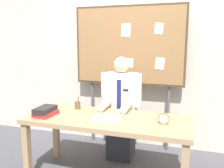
{
  "coord_description": "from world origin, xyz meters",
  "views": [
    {
      "loc": [
        0.83,
        -2.43,
        1.58
      ],
      "look_at": [
        0.0,
        0.17,
        1.1
      ],
      "focal_mm": 38.52,
      "sensor_mm": 36.0,
      "label": 1
    }
  ],
  "objects": [
    {
      "name": "desk",
      "position": [
        0.0,
        0.0,
        0.66
      ],
      "size": [
        1.82,
        0.75,
        0.75
      ],
      "color": "tan",
      "rests_on": "ground_plane"
    },
    {
      "name": "open_notebook",
      "position": [
        0.0,
        -0.02,
        0.75
      ],
      "size": [
        0.31,
        0.26,
        0.01
      ],
      "primitive_type": "cube",
      "rotation": [
        0.0,
        0.0,
        0.08
      ],
      "color": "white",
      "rests_on": "desk"
    },
    {
      "name": "book_stack",
      "position": [
        -0.69,
        -0.15,
        0.8
      ],
      "size": [
        0.21,
        0.28,
        0.1
      ],
      "color": "#B22D2D",
      "rests_on": "desk"
    },
    {
      "name": "bulletin_board",
      "position": [
        0.0,
        0.96,
        1.5
      ],
      "size": [
        1.6,
        0.09,
        2.08
      ],
      "color": "#4C3823",
      "rests_on": "ground_plane"
    },
    {
      "name": "pen_holder",
      "position": [
        -0.47,
        0.22,
        0.8
      ],
      "size": [
        0.07,
        0.07,
        0.16
      ],
      "color": "brown",
      "rests_on": "desk"
    },
    {
      "name": "person",
      "position": [
        0.0,
        0.57,
        0.65
      ],
      "size": [
        0.55,
        0.56,
        1.39
      ],
      "color": "#2D2D33",
      "rests_on": "ground_plane"
    },
    {
      "name": "back_wall",
      "position": [
        0.0,
        1.16,
        1.35
      ],
      "size": [
        6.4,
        0.08,
        2.7
      ],
      "primitive_type": "cube",
      "color": "beige",
      "rests_on": "ground_plane"
    },
    {
      "name": "desk_clock",
      "position": [
        0.62,
        -0.03,
        0.8
      ],
      "size": [
        0.12,
        0.04,
        0.12
      ],
      "color": "olive",
      "rests_on": "desk"
    }
  ]
}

